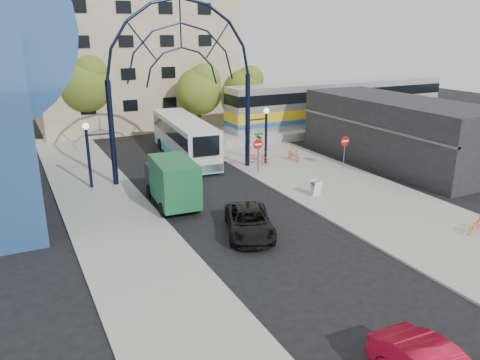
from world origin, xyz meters
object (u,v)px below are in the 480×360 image
gateway_arch (182,53)px  green_truck (171,181)px  do_not_enter_sign (345,144)px  sandwich_board (316,186)px  tree_north_a (200,89)px  bike_far_a (475,224)px  tree_north_c (246,87)px  street_name_sign (259,143)px  train_car (340,102)px  tree_north_b (85,83)px  stop_sign (258,147)px  bike_near_a (258,158)px  city_bus (185,138)px  black_suv (249,222)px  bike_near_b (294,154)px

gateway_arch → green_truck: bearing=-118.8°
do_not_enter_sign → sandwich_board: size_ratio=2.51×
tree_north_a → sandwich_board: bearing=-91.5°
bike_far_a → tree_north_c: bearing=-19.9°
gateway_arch → street_name_sign: (5.20, -1.40, -6.43)m
train_car → tree_north_b: (-23.88, 7.93, 2.37)m
stop_sign → bike_near_a: bearing=60.1°
tree_north_b → city_bus: 13.04m
gateway_arch → black_suv: bearing=-93.6°
train_car → black_suv: 28.17m
do_not_enter_sign → tree_north_c: (1.12, 17.93, 2.30)m
do_not_enter_sign → train_car: 15.03m
train_car → tree_north_c: tree_north_c is taller
stop_sign → bike_near_b: 4.61m
black_suv → bike_far_a: 11.56m
bike_near_b → black_suv: bearing=-130.5°
tree_north_b → tree_north_c: tree_north_b is taller
tree_north_b → bike_near_a: 19.28m
stop_sign → tree_north_a: bearing=84.6°
do_not_enter_sign → tree_north_a: (-4.88, 15.93, 2.63)m
gateway_arch → tree_north_b: 16.72m
bike_near_a → gateway_arch: bearing=151.6°
stop_sign → green_truck: 8.19m
train_car → tree_north_b: tree_north_b is taller
stop_sign → sandwich_board: bearing=-82.4°
sandwich_board → black_suv: (-6.28, -2.98, -0.07)m
tree_north_c → black_suv: bearing=-117.2°
gateway_arch → bike_far_a: 20.51m
street_name_sign → bike_near_b: size_ratio=1.54×
sandwich_board → train_car: train_car is taller
stop_sign → tree_north_b: bearing=115.8°
do_not_enter_sign → tree_north_c: 18.11m
do_not_enter_sign → tree_north_b: bearing=126.7°
street_name_sign → bike_far_a: (4.41, -14.86, -1.59)m
tree_north_b → gateway_arch: bearing=-76.3°
sandwich_board → green_truck: 8.92m
city_bus → bike_near_b: size_ratio=6.51×
train_car → tree_north_a: (-13.88, 3.93, 1.71)m
sandwich_board → city_bus: 13.33m
do_not_enter_sign → bike_far_a: size_ratio=1.54×
tree_north_a → bike_near_a: tree_north_a is taller
gateway_arch → city_bus: bearing=70.1°
stop_sign → city_bus: bearing=114.9°
train_car → black_suv: (-20.68, -19.00, -2.23)m
street_name_sign → tree_north_a: 13.59m
tree_north_c → bike_near_b: tree_north_c is taller
do_not_enter_sign → street_name_sign: 6.36m
train_car → city_bus: (-18.30, -3.31, -1.22)m
stop_sign → bike_far_a: (4.81, -14.26, -1.45)m
do_not_enter_sign → bike_near_a: 6.58m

